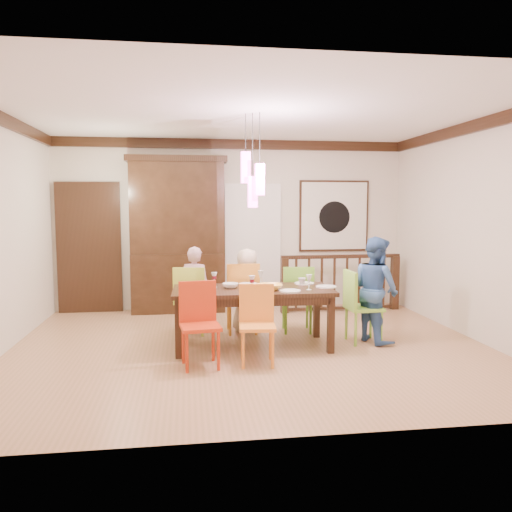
{
  "coord_description": "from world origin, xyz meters",
  "views": [
    {
      "loc": [
        -0.78,
        -6.12,
        1.79
      ],
      "look_at": [
        0.1,
        0.25,
        1.13
      ],
      "focal_mm": 35.0,
      "sensor_mm": 36.0,
      "label": 1
    }
  ],
  "objects": [
    {
      "name": "floor",
      "position": [
        0.0,
        0.0,
        0.0
      ],
      "size": [
        6.0,
        6.0,
        0.0
      ],
      "primitive_type": "plane",
      "color": "#A67C50",
      "rests_on": "ground"
    },
    {
      "name": "ceiling",
      "position": [
        0.0,
        0.0,
        2.9
      ],
      "size": [
        6.0,
        6.0,
        0.0
      ],
      "primitive_type": "plane",
      "rotation": [
        3.14,
        0.0,
        0.0
      ],
      "color": "white",
      "rests_on": "wall_back"
    },
    {
      "name": "wall_back",
      "position": [
        0.0,
        2.5,
        1.45
      ],
      "size": [
        6.0,
        0.0,
        6.0
      ],
      "primitive_type": "plane",
      "rotation": [
        1.57,
        0.0,
        0.0
      ],
      "color": "beige",
      "rests_on": "floor"
    },
    {
      "name": "wall_right",
      "position": [
        3.0,
        0.0,
        1.45
      ],
      "size": [
        0.0,
        5.0,
        5.0
      ],
      "primitive_type": "plane",
      "rotation": [
        1.57,
        0.0,
        -1.57
      ],
      "color": "beige",
      "rests_on": "floor"
    },
    {
      "name": "crown_molding",
      "position": [
        0.0,
        0.0,
        2.82
      ],
      "size": [
        6.0,
        5.0,
        0.16
      ],
      "primitive_type": null,
      "color": "black",
      "rests_on": "wall_back"
    },
    {
      "name": "panel_door",
      "position": [
        -2.4,
        2.45,
        1.05
      ],
      "size": [
        1.04,
        0.07,
        2.24
      ],
      "primitive_type": "cube",
      "color": "black",
      "rests_on": "wall_back"
    },
    {
      "name": "white_doorway",
      "position": [
        0.35,
        2.46,
        1.05
      ],
      "size": [
        0.97,
        0.05,
        2.22
      ],
      "primitive_type": "cube",
      "color": "silver",
      "rests_on": "wall_back"
    },
    {
      "name": "painting",
      "position": [
        1.8,
        2.46,
        1.6
      ],
      "size": [
        1.25,
        0.06,
        1.25
      ],
      "color": "black",
      "rests_on": "wall_back"
    },
    {
      "name": "pendant_cluster",
      "position": [
        0.02,
        0.0,
        2.11
      ],
      "size": [
        0.27,
        0.21,
        1.14
      ],
      "color": "#EE47B5",
      "rests_on": "ceiling"
    },
    {
      "name": "dining_table",
      "position": [
        0.02,
        0.0,
        0.66
      ],
      "size": [
        2.0,
        0.95,
        0.75
      ],
      "rotation": [
        0.0,
        0.0,
        -0.02
      ],
      "color": "black",
      "rests_on": "floor"
    },
    {
      "name": "chair_far_left",
      "position": [
        -0.74,
        0.79,
        0.55
      ],
      "size": [
        0.49,
        0.49,
        0.95
      ],
      "rotation": [
        0.0,
        0.0,
        2.98
      ],
      "color": "#ABC236",
      "rests_on": "floor"
    },
    {
      "name": "chair_far_mid",
      "position": [
        -0.03,
        0.76,
        0.57
      ],
      "size": [
        0.46,
        0.46,
        1.0
      ],
      "rotation": [
        0.0,
        0.0,
        3.13
      ],
      "color": "orange",
      "rests_on": "floor"
    },
    {
      "name": "chair_far_right",
      "position": [
        0.75,
        0.7,
        0.54
      ],
      "size": [
        0.47,
        0.47,
        0.95
      ],
      "rotation": [
        0.0,
        0.0,
        3.04
      ],
      "color": "#61A029",
      "rests_on": "floor"
    },
    {
      "name": "chair_near_left",
      "position": [
        -0.65,
        -0.7,
        0.54
      ],
      "size": [
        0.47,
        0.47,
        0.94
      ],
      "rotation": [
        0.0,
        0.0,
        0.12
      ],
      "color": "#BA2E10",
      "rests_on": "floor"
    },
    {
      "name": "chair_near_mid",
      "position": [
        -0.02,
        -0.69,
        0.51
      ],
      "size": [
        0.44,
        0.44,
        0.89
      ],
      "rotation": [
        0.0,
        0.0,
        -0.09
      ],
      "color": "orange",
      "rests_on": "floor"
    },
    {
      "name": "chair_end_right",
      "position": [
        1.49,
        0.02,
        0.54
      ],
      "size": [
        0.44,
        0.44,
        0.94
      ],
      "rotation": [
        0.0,
        0.0,
        1.6
      ],
      "color": "#87CC3E",
      "rests_on": "floor"
    },
    {
      "name": "china_hutch",
      "position": [
        -0.94,
        2.3,
        1.3
      ],
      "size": [
        1.64,
        0.46,
        2.59
      ],
      "color": "black",
      "rests_on": "floor"
    },
    {
      "name": "balustrade",
      "position": [
        1.78,
        1.95,
        0.5
      ],
      "size": [
        2.07,
        0.13,
        0.96
      ],
      "rotation": [
        0.0,
        0.0,
        0.02
      ],
      "color": "black",
      "rests_on": "floor"
    },
    {
      "name": "person_far_left",
      "position": [
        -0.69,
        0.86,
        0.61
      ],
      "size": [
        0.52,
        0.42,
        1.22
      ],
      "primitive_type": "imported",
      "rotation": [
        0.0,
        0.0,
        2.8
      ],
      "color": "#D5A2B3",
      "rests_on": "floor"
    },
    {
      "name": "person_far_mid",
      "position": [
        0.05,
        0.82,
        0.59
      ],
      "size": [
        0.62,
        0.45,
        1.18
      ],
      "primitive_type": "imported",
      "rotation": [
        0.0,
        0.0,
        3.27
      ],
      "color": "#C6B195",
      "rests_on": "floor"
    },
    {
      "name": "person_end_right",
      "position": [
        1.66,
        0.05,
        0.69
      ],
      "size": [
        0.7,
        0.8,
        1.38
      ],
      "primitive_type": "imported",
      "rotation": [
        0.0,
        0.0,
        1.87
      ],
      "color": "#3962A1",
      "rests_on": "floor"
    },
    {
      "name": "serving_bowl",
      "position": [
        0.22,
        -0.13,
        0.79
      ],
      "size": [
        0.31,
        0.31,
        0.07
      ],
      "primitive_type": "imported",
      "rotation": [
        0.0,
        0.0,
        0.04
      ],
      "color": "#F7BD46",
      "rests_on": "dining_table"
    },
    {
      "name": "small_bowl",
      "position": [
        -0.25,
        0.06,
        0.78
      ],
      "size": [
        0.27,
        0.27,
        0.06
      ],
      "primitive_type": "imported",
      "rotation": [
        0.0,
        0.0,
        0.43
      ],
      "color": "white",
      "rests_on": "dining_table"
    },
    {
      "name": "cup_left",
      "position": [
        -0.52,
        -0.08,
        0.8
      ],
      "size": [
        0.16,
        0.16,
        0.1
      ],
      "primitive_type": "imported",
      "rotation": [
        0.0,
        0.0,
        -0.36
      ],
      "color": "silver",
      "rests_on": "dining_table"
    },
    {
      "name": "cup_right",
      "position": [
        0.7,
        0.19,
        0.8
      ],
      "size": [
        0.11,
        0.11,
        0.09
      ],
      "primitive_type": "imported",
      "rotation": [
        0.0,
        0.0,
        0.08
      ],
      "color": "silver",
      "rests_on": "dining_table"
    },
    {
      "name": "plate_far_left",
      "position": [
        -0.74,
        0.28,
        0.76
      ],
      "size": [
        0.26,
        0.26,
        0.01
      ],
      "primitive_type": "cylinder",
      "color": "white",
      "rests_on": "dining_table"
    },
    {
      "name": "plate_far_mid",
      "position": [
        0.01,
        0.3,
        0.76
      ],
      "size": [
        0.26,
        0.26,
        0.01
      ],
      "primitive_type": "cylinder",
      "color": "white",
      "rests_on": "dining_table"
    },
    {
      "name": "plate_far_right",
      "position": [
        0.75,
        0.27,
        0.76
      ],
      "size": [
        0.26,
        0.26,
        0.01
      ],
      "primitive_type": "cylinder",
      "color": "white",
      "rests_on": "dining_table"
    },
    {
      "name": "plate_near_left",
      "position": [
        -0.67,
        -0.3,
        0.76
      ],
      "size": [
        0.26,
        0.26,
        0.01
      ],
      "primitive_type": "cylinder",
      "color": "white",
      "rests_on": "dining_table"
    },
    {
      "name": "plate_near_mid",
      "position": [
        0.44,
        -0.28,
        0.76
      ],
      "size": [
        0.26,
        0.26,
        0.01
      ],
      "primitive_type": "cylinder",
      "color": "white",
      "rests_on": "dining_table"
    },
    {
      "name": "plate_end_right",
      "position": [
        0.96,
        -0.03,
        0.76
      ],
      "size": [
        0.26,
        0.26,
        0.01
      ],
      "primitive_type": "cylinder",
      "color": "white",
      "rests_on": "dining_table"
    },
    {
      "name": "wine_glass_a",
      "position": [
        -0.45,
        0.17,
        0.84
      ],
      "size": [
        0.08,
        0.08,
        0.19
      ],
      "primitive_type": null,
      "color": "#590C19",
      "rests_on": "dining_table"
    },
    {
      "name": "wine_glass_b",
      "position": [
        0.16,
        0.26,
        0.84
      ],
      "size": [
        0.08,
        0.08,
        0.19
      ],
      "primitive_type": null,
      "color": "silver",
      "rests_on": "dining_table"
    },
    {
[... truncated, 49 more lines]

